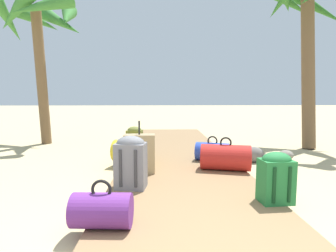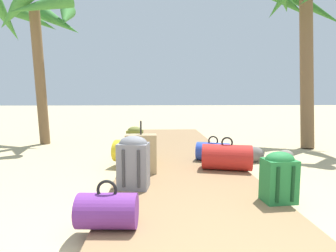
% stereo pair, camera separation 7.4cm
% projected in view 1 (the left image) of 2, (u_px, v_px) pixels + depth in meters
% --- Properties ---
extents(ground_plane, '(60.00, 60.00, 0.00)m').
position_uv_depth(ground_plane, '(179.00, 169.00, 4.25)').
color(ground_plane, tan).
extents(boardwalk, '(1.81, 7.43, 0.08)m').
position_uv_depth(boardwalk, '(176.00, 156.00, 4.99)').
color(boardwalk, olive).
rests_on(boardwalk, ground).
extents(backpack_olive, '(0.30, 0.27, 0.51)m').
position_uv_depth(backpack_olive, '(135.00, 140.00, 4.89)').
color(backpack_olive, olive).
rests_on(backpack_olive, boardwalk).
extents(duffel_bag_purple, '(0.48, 0.31, 0.39)m').
position_uv_depth(duffel_bag_purple, '(102.00, 210.00, 2.17)').
color(duffel_bag_purple, '#6B2D84').
rests_on(duffel_bag_purple, boardwalk).
extents(backpack_green, '(0.32, 0.27, 0.50)m').
position_uv_depth(backpack_green, '(276.00, 176.00, 2.67)').
color(backpack_green, '#237538').
rests_on(backpack_green, boardwalk).
extents(duffel_bag_yellow, '(0.67, 0.51, 0.46)m').
position_uv_depth(duffel_bag_yellow, '(132.00, 151.00, 4.34)').
color(duffel_bag_yellow, gold).
rests_on(duffel_bag_yellow, boardwalk).
extents(suitcase_tan, '(0.42, 0.22, 0.71)m').
position_uv_depth(suitcase_tan, '(140.00, 154.00, 3.73)').
color(suitcase_tan, tan).
rests_on(suitcase_tan, boardwalk).
extents(backpack_grey, '(0.37, 0.30, 0.60)m').
position_uv_depth(backpack_grey, '(131.00, 161.00, 3.09)').
color(backpack_grey, slate).
rests_on(backpack_grey, boardwalk).
extents(duffel_bag_red, '(0.75, 0.52, 0.47)m').
position_uv_depth(duffel_bag_red, '(225.00, 157.00, 3.87)').
color(duffel_bag_red, red).
rests_on(duffel_bag_red, boardwalk).
extents(duffel_bag_blue, '(0.60, 0.45, 0.41)m').
position_uv_depth(duffel_bag_blue, '(212.00, 152.00, 4.42)').
color(duffel_bag_blue, '#2847B7').
rests_on(duffel_bag_blue, boardwalk).
extents(palm_tree_far_left, '(1.88, 2.09, 3.44)m').
position_uv_depth(palm_tree_far_left, '(39.00, 25.00, 6.14)').
color(palm_tree_far_left, brown).
rests_on(palm_tree_far_left, ground).
extents(palm_tree_far_right, '(2.12, 2.20, 3.85)m').
position_uv_depth(palm_tree_far_right, '(312.00, 9.00, 5.82)').
color(palm_tree_far_right, brown).
rests_on(palm_tree_far_right, ground).
extents(rock_right_far, '(0.31, 0.30, 0.17)m').
position_uv_depth(rock_right_far, '(286.00, 155.00, 4.85)').
color(rock_right_far, gray).
rests_on(rock_right_far, ground).
extents(rock_right_mid, '(0.38, 0.29, 0.27)m').
position_uv_depth(rock_right_mid, '(253.00, 155.00, 4.66)').
color(rock_right_mid, slate).
rests_on(rock_right_mid, ground).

